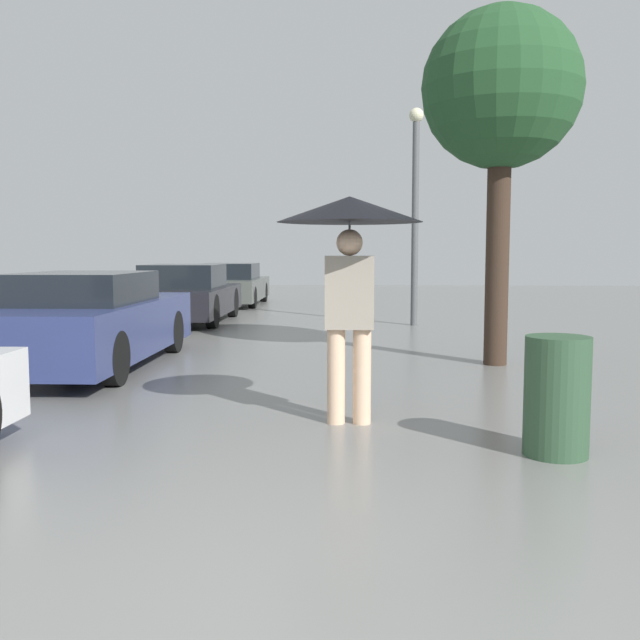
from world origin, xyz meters
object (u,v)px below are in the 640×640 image
object	(u,v)px
street_lamp	(415,199)
trash_bin	(557,396)
pedestrian	(350,237)
parked_car_second	(89,322)
parked_car_third	(186,295)
parked_car_farthest	(230,285)
tree	(501,93)

from	to	relation	value
street_lamp	trash_bin	xyz separation A→B (m)	(0.16, -9.47, -2.14)
pedestrian	parked_car_second	bearing A→B (deg)	138.61
pedestrian	parked_car_third	world-z (taller)	pedestrian
pedestrian	trash_bin	world-z (taller)	pedestrian
parked_car_second	parked_car_third	size ratio (longest dim) A/B	1.08
parked_car_farthest	pedestrian	bearing A→B (deg)	-76.62
street_lamp	tree	bearing A→B (deg)	-83.30
tree	trash_bin	distance (m)	5.33
parked_car_second	street_lamp	bearing A→B (deg)	49.39
tree	street_lamp	xyz separation A→B (m)	(-0.61, 5.16, -0.97)
pedestrian	trash_bin	size ratio (longest dim) A/B	2.23
parked_car_third	tree	size ratio (longest dim) A/B	0.87
pedestrian	parked_car_third	distance (m)	9.72
street_lamp	pedestrian	bearing A→B (deg)	-99.08
parked_car_second	tree	world-z (taller)	tree
parked_car_third	street_lamp	size ratio (longest dim) A/B	0.92
pedestrian	parked_car_farthest	world-z (taller)	pedestrian
pedestrian	street_lamp	size ratio (longest dim) A/B	0.45
tree	trash_bin	bearing A→B (deg)	-95.84
parked_car_second	parked_car_farthest	world-z (taller)	parked_car_second
pedestrian	tree	xyz separation A→B (m)	(1.97, 3.38, 1.92)
trash_bin	tree	bearing A→B (deg)	84.16
pedestrian	parked_car_farthest	distance (m)	14.58
street_lamp	parked_car_third	bearing A→B (deg)	174.42
tree	street_lamp	world-z (taller)	tree
parked_car_second	parked_car_third	distance (m)	6.02
pedestrian	tree	distance (m)	4.36
parked_car_second	parked_car_farthest	size ratio (longest dim) A/B	1.05
parked_car_farthest	street_lamp	xyz separation A→B (m)	(4.73, -5.61, 2.03)
parked_car_farthest	trash_bin	xyz separation A→B (m)	(4.89, -15.08, -0.11)
parked_car_third	tree	world-z (taller)	tree
parked_car_third	parked_car_farthest	size ratio (longest dim) A/B	0.97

